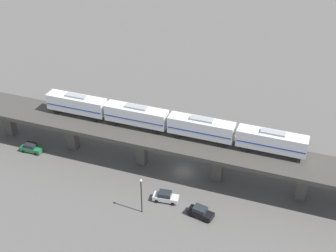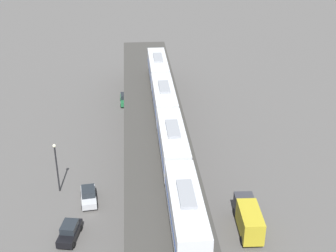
{
  "view_description": "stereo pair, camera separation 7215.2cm",
  "coord_description": "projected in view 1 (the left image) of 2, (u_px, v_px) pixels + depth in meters",
  "views": [
    {
      "loc": [
        61.64,
        33.63,
        54.22
      ],
      "look_at": [
        -0.68,
        -3.84,
        8.61
      ],
      "focal_mm": 50.0,
      "sensor_mm": 36.0,
      "label": 1
    },
    {
      "loc": [
        -6.27,
        48.46,
        34.87
      ],
      "look_at": [
        -0.68,
        -3.84,
        8.61
      ],
      "focal_mm": 50.0,
      "sensor_mm": 36.0,
      "label": 2
    }
  ],
  "objects": [
    {
      "name": "ground_plane",
      "position": [
        184.0,
        172.0,
        88.24
      ],
      "size": [
        400.0,
        400.0,
        0.0
      ],
      "primitive_type": "plane",
      "color": "#514F4C"
    },
    {
      "name": "elevated_viaduct",
      "position": [
        183.0,
        145.0,
        85.04
      ],
      "size": [
        25.73,
        91.92,
        7.11
      ],
      "color": "#393733",
      "rests_on": "ground"
    },
    {
      "name": "subway_train",
      "position": [
        168.0,
        121.0,
        85.28
      ],
      "size": [
        12.21,
        49.42,
        4.45
      ],
      "color": "silver",
      "rests_on": "elevated_viaduct"
    },
    {
      "name": "street_car_silver",
      "position": [
        166.0,
        197.0,
        80.78
      ],
      "size": [
        3.03,
        4.74,
        1.89
      ],
      "color": "#B7BABF",
      "rests_on": "ground"
    },
    {
      "name": "street_car_green",
      "position": [
        31.0,
        148.0,
        93.34
      ],
      "size": [
        2.7,
        4.68,
        1.89
      ],
      "color": "#1E6638",
      "rests_on": "ground"
    },
    {
      "name": "street_car_black",
      "position": [
        200.0,
        212.0,
        77.49
      ],
      "size": [
        1.96,
        4.4,
        1.89
      ],
      "color": "black",
      "rests_on": "ground"
    },
    {
      "name": "delivery_truck",
      "position": [
        231.0,
        144.0,
        93.07
      ],
      "size": [
        3.3,
        7.45,
        3.2
      ],
      "color": "#333338",
      "rests_on": "ground"
    },
    {
      "name": "street_lamp",
      "position": [
        141.0,
        193.0,
        76.73
      ],
      "size": [
        0.44,
        0.44,
        6.94
      ],
      "color": "black",
      "rests_on": "ground"
    }
  ]
}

